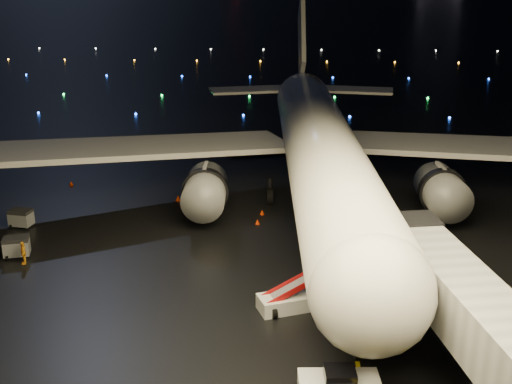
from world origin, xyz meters
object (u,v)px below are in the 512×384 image
airliner (319,103)px  belt_loader (293,286)px  baggage_cart_0 (21,218)px  crew_c (23,253)px  baggage_cart_1 (17,247)px

airliner → belt_loader: (-2.21, -22.59, -7.61)m
belt_loader → baggage_cart_0: bearing=129.5°
belt_loader → baggage_cart_0: size_ratio=3.66×
belt_loader → crew_c: belt_loader is taller
airliner → baggage_cart_1: 29.54m
belt_loader → baggage_cart_1: 22.43m
airliner → crew_c: bearing=-146.0°
belt_loader → baggage_cart_1: (-21.33, 6.87, -0.81)m
crew_c → baggage_cart_1: crew_c is taller
baggage_cart_1 → airliner: bearing=18.5°
baggage_cart_0 → baggage_cart_1: (2.13, -6.03, 0.03)m
airliner → baggage_cart_1: airliner is taller
airliner → crew_c: (-22.49, -16.95, -8.33)m
baggage_cart_0 → baggage_cart_1: 6.39m
airliner → baggage_cart_1: bearing=-149.3°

